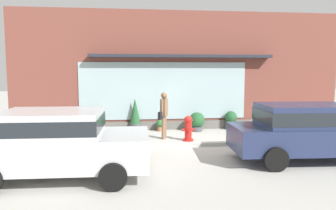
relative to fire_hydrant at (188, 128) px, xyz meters
name	(u,v)px	position (x,y,z in m)	size (l,w,h in m)	color
ground_plane	(196,145)	(0.14, -0.66, -0.47)	(60.00, 60.00, 0.00)	#B2AFA8
curb_strip	(197,144)	(0.14, -0.86, -0.41)	(14.00, 0.24, 0.12)	#B2B2AD
storefront	(180,72)	(0.12, 2.53, 1.97)	(14.00, 0.81, 4.98)	brown
fire_hydrant	(188,128)	(0.00, 0.00, 0.00)	(0.43, 0.40, 0.90)	red
pedestrian_with_handbag	(164,112)	(-0.83, 0.42, 0.52)	(0.41, 0.56, 1.71)	brown
parked_car_navy	(309,129)	(2.84, -2.96, 0.43)	(4.50, 2.15, 1.58)	navy
parked_car_silver	(58,140)	(-3.75, -3.61, 0.43)	(4.11, 2.22, 1.59)	silver
potted_plant_trailing_edge	(160,125)	(-0.81, 1.99, -0.20)	(0.32, 0.32, 0.48)	#9E6042
potted_plant_by_entrance	(231,120)	(2.23, 2.09, -0.07)	(0.51, 0.51, 0.77)	#33473D
potted_plant_near_hydrant	(197,121)	(0.69, 1.77, -0.05)	(0.64, 0.64, 0.78)	#4C4C51
potted_plant_window_left	(91,121)	(-3.59, 1.94, 0.01)	(0.53, 0.53, 0.84)	#B7B2A3
potted_plant_window_right	(135,115)	(-1.83, 2.14, 0.19)	(0.48, 0.48, 1.36)	#4C4C51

